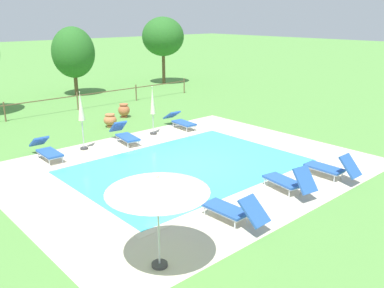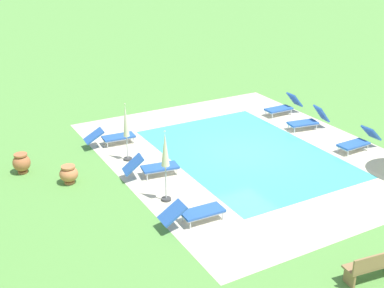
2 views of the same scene
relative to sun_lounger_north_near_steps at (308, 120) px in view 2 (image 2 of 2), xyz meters
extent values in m
plane|color=#599342|center=(-0.80, 3.91, -0.40)|extent=(160.00, 160.00, 0.00)
cube|color=beige|center=(-0.80, 3.91, -0.39)|extent=(12.72, 10.24, 0.01)
cube|color=#42CCD6|center=(-0.80, 3.91, -0.39)|extent=(8.23, 5.74, 0.01)
cube|color=beige|center=(-0.80, 6.90, -0.39)|extent=(8.71, 0.24, 0.01)
cube|color=beige|center=(-0.80, 0.92, -0.39)|extent=(8.71, 0.24, 0.01)
cube|color=beige|center=(3.43, 3.91, -0.39)|extent=(0.24, 5.74, 0.01)
cube|color=beige|center=(-5.04, 3.91, -0.39)|extent=(0.24, 5.74, 0.01)
cube|color=#2856A8|center=(0.04, 0.26, -0.08)|extent=(0.80, 1.38, 0.07)
cube|color=#2856A8|center=(-0.10, -0.63, 0.25)|extent=(0.68, 0.66, 0.71)
cube|color=silver|center=(0.04, 0.26, -0.14)|extent=(0.77, 1.35, 0.04)
cylinder|color=silver|center=(-0.12, 0.85, -0.26)|extent=(0.04, 0.04, 0.28)
cylinder|color=silver|center=(0.39, 0.76, -0.26)|extent=(0.04, 0.04, 0.28)
cylinder|color=silver|center=(-0.30, -0.24, -0.26)|extent=(0.04, 0.04, 0.28)
cylinder|color=silver|center=(0.20, -0.33, -0.26)|extent=(0.04, 0.04, 0.28)
cube|color=#2856A8|center=(-0.93, 7.67, -0.08)|extent=(0.78, 1.37, 0.07)
cube|color=#2856A8|center=(-0.79, 8.63, 0.18)|extent=(0.70, 0.78, 0.58)
cube|color=silver|center=(-0.93, 7.67, -0.14)|extent=(0.75, 1.34, 0.04)
cylinder|color=silver|center=(-0.76, 7.08, -0.26)|extent=(0.04, 0.04, 0.28)
cylinder|color=silver|center=(-1.26, 7.16, -0.26)|extent=(0.04, 0.04, 0.28)
cylinder|color=silver|center=(-0.60, 8.18, -0.26)|extent=(0.04, 0.04, 0.28)
cylinder|color=silver|center=(-1.10, 8.25, -0.26)|extent=(0.04, 0.04, 0.28)
cube|color=#2856A8|center=(-4.32, 7.89, -0.08)|extent=(0.64, 1.32, 0.07)
cube|color=#2856A8|center=(-4.30, 8.89, 0.14)|extent=(0.62, 0.76, 0.51)
cube|color=silver|center=(-4.32, 7.89, -0.14)|extent=(0.60, 1.29, 0.04)
cylinder|color=silver|center=(-4.09, 7.33, -0.26)|extent=(0.04, 0.04, 0.28)
cylinder|color=silver|center=(-4.59, 7.34, -0.26)|extent=(0.04, 0.04, 0.28)
cylinder|color=silver|center=(-4.05, 8.43, -0.26)|extent=(0.04, 0.04, 0.28)
cylinder|color=silver|center=(-4.56, 8.45, -0.26)|extent=(0.04, 0.04, 0.28)
cube|color=#2856A8|center=(2.06, 0.00, -0.08)|extent=(0.61, 1.30, 0.07)
cube|color=#2856A8|center=(2.06, -0.92, 0.23)|extent=(0.60, 0.61, 0.67)
cube|color=silver|center=(2.06, 0.00, -0.14)|extent=(0.58, 1.28, 0.04)
cylinder|color=silver|center=(1.81, 0.56, -0.26)|extent=(0.04, 0.04, 0.28)
cylinder|color=silver|center=(2.32, 0.56, -0.26)|extent=(0.04, 0.04, 0.28)
cylinder|color=silver|center=(1.80, -0.55, -0.26)|extent=(0.04, 0.04, 0.28)
cylinder|color=silver|center=(2.31, -0.55, -0.26)|extent=(0.04, 0.04, 0.28)
cube|color=#2856A8|center=(-2.77, 0.10, -0.08)|extent=(0.65, 1.32, 0.07)
cube|color=#2856A8|center=(-2.73, -0.87, 0.20)|extent=(0.62, 0.69, 0.61)
cube|color=silver|center=(-2.77, 0.10, -0.14)|extent=(0.62, 1.29, 0.04)
cylinder|color=silver|center=(-3.04, 0.64, -0.26)|extent=(0.04, 0.04, 0.28)
cylinder|color=silver|center=(-2.53, 0.66, -0.26)|extent=(0.04, 0.04, 0.28)
cylinder|color=silver|center=(-3.00, -0.47, -0.26)|extent=(0.04, 0.04, 0.28)
cylinder|color=silver|center=(-2.49, -0.45, -0.26)|extent=(0.04, 0.04, 0.28)
cube|color=#2856A8|center=(2.48, 7.90, -0.08)|extent=(0.69, 1.34, 0.07)
cube|color=#2856A8|center=(2.55, 8.91, 0.13)|extent=(0.65, 0.80, 0.48)
cube|color=silver|center=(2.48, 7.90, -0.14)|extent=(0.66, 1.31, 0.04)
cylinder|color=silver|center=(2.70, 7.33, -0.26)|extent=(0.04, 0.04, 0.28)
cylinder|color=silver|center=(2.19, 7.36, -0.26)|extent=(0.04, 0.04, 0.28)
cylinder|color=silver|center=(2.78, 8.43, -0.26)|extent=(0.04, 0.04, 0.28)
cylinder|color=silver|center=(2.27, 8.46, -0.26)|extent=(0.04, 0.04, 0.28)
cylinder|color=#383838|center=(0.83, 8.19, -0.36)|extent=(0.32, 0.32, 0.08)
cylinder|color=#B2B5B7|center=(0.83, 8.19, 0.09)|extent=(0.04, 0.04, 0.98)
cone|color=beige|center=(0.83, 8.19, 1.21)|extent=(0.23, 0.23, 1.24)
sphere|color=beige|center=(0.83, 8.19, 1.85)|extent=(0.05, 0.05, 0.05)
cylinder|color=#383838|center=(-2.68, 8.30, -0.36)|extent=(0.32, 0.32, 0.08)
cylinder|color=#B2B5B7|center=(-2.68, 8.30, 0.23)|extent=(0.04, 0.04, 1.25)
cone|color=beige|center=(-2.68, 8.30, 1.42)|extent=(0.27, 0.27, 1.14)
sphere|color=beige|center=(-2.68, 8.30, 2.01)|extent=(0.05, 0.05, 0.05)
cube|color=#937047|center=(-8.75, 5.61, 0.04)|extent=(0.63, 1.54, 0.06)
cube|color=#937047|center=(-8.94, 5.64, 0.27)|extent=(0.25, 1.49, 0.40)
cube|color=#937047|center=(-8.66, 6.24, -0.19)|extent=(0.40, 0.11, 0.41)
cylinder|color=#B7663D|center=(1.65, 11.93, -0.36)|extent=(0.34, 0.34, 0.08)
ellipsoid|color=#B7663D|center=(1.65, 11.93, 0.00)|extent=(0.62, 0.62, 0.63)
cylinder|color=#B7663D|center=(1.65, 11.93, 0.32)|extent=(0.47, 0.47, 0.06)
cylinder|color=#C67547|center=(0.03, 10.68, -0.36)|extent=(0.35, 0.35, 0.08)
ellipsoid|color=#C67547|center=(0.03, 10.68, -0.05)|extent=(0.64, 0.64, 0.54)
cylinder|color=#C67547|center=(0.03, 10.68, 0.23)|extent=(0.48, 0.48, 0.06)
camera|label=1|loc=(-10.24, -6.86, 4.97)|focal=38.56mm
camera|label=2|loc=(-15.56, 14.52, 7.65)|focal=46.99mm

